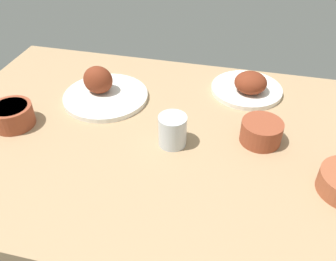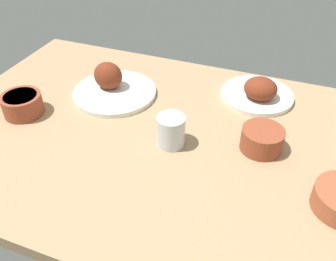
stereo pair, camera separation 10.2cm
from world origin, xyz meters
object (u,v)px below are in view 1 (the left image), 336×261
Objects in this scene: plate_near_viewer at (248,86)px; bowl_pasta at (12,115)px; bowl_potatoes at (261,131)px; water_tumbler at (173,131)px; plate_center_main at (103,90)px.

bowl_pasta is (66.88, 34.02, 0.87)cm from plate_near_viewer.
bowl_potatoes is 24.86cm from water_tumbler.
bowl_pasta is at bearing 7.46° from bowl_potatoes.
plate_near_viewer reaches higher than bowl_potatoes.
bowl_pasta is 72.52cm from bowl_potatoes.
plate_near_viewer is at bearing -163.39° from plate_center_main.
plate_near_viewer is 36.73cm from water_tumbler.
water_tumbler is (-48.04, -2.54, 1.02)cm from bowl_pasta.
bowl_pasta is 48.12cm from water_tumbler.
bowl_potatoes is (-51.45, 10.76, 0.74)cm from plate_center_main.
plate_center_main reaches higher than water_tumbler.
bowl_potatoes is at bearing 101.55° from plate_near_viewer.
plate_center_main is at bearing 16.61° from plate_near_viewer.
plate_center_main is at bearing -11.81° from bowl_potatoes.
bowl_potatoes is (-71.91, -9.41, -0.05)cm from bowl_pasta.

